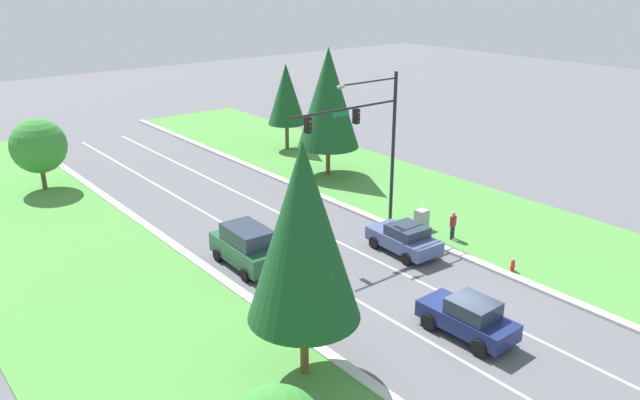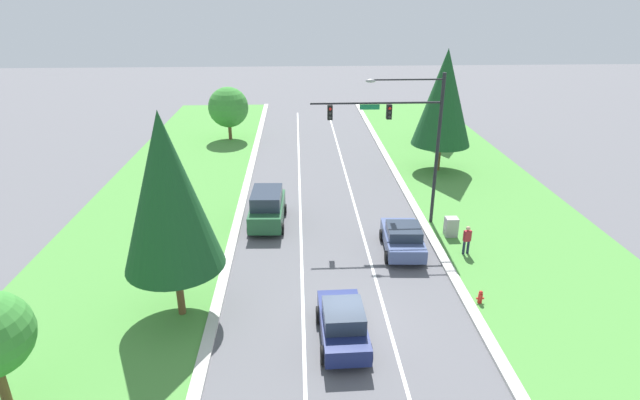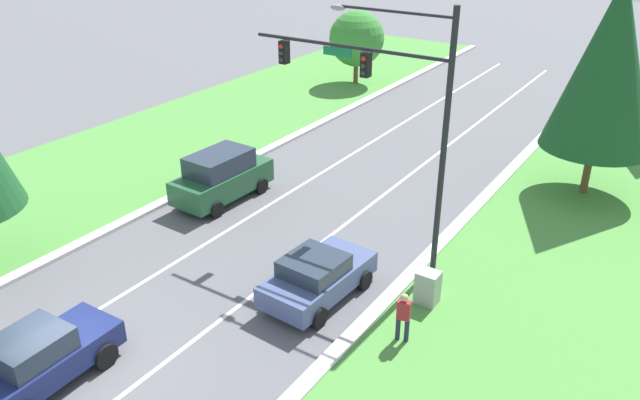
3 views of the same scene
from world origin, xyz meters
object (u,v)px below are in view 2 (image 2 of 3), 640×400
at_px(pedestrian, 467,239).
at_px(conifer_far_right_tree, 440,93).
at_px(slate_blue_sedan, 403,238).
at_px(utility_cabinet, 451,227).
at_px(fire_hydrant, 480,298).
at_px(forest_suv, 267,207).
at_px(traffic_signal_mast, 405,129).
at_px(conifer_near_right_tree, 444,98).
at_px(conifer_mid_left_tree, 167,193).
at_px(oak_near_left_tree, 228,107).
at_px(navy_sedan, 343,323).

xyz_separation_m(pedestrian, conifer_far_right_tree, (3.98, 21.21, 3.76)).
relative_size(slate_blue_sedan, utility_cabinet, 3.50).
bearing_deg(fire_hydrant, forest_suv, 138.16).
height_order(traffic_signal_mast, forest_suv, traffic_signal_mast).
relative_size(pedestrian, fire_hydrant, 2.41).
xyz_separation_m(conifer_near_right_tree, conifer_mid_left_tree, (-16.13, -18.17, -0.01)).
distance_m(oak_near_left_tree, conifer_mid_left_tree, 28.09).
bearing_deg(utility_cabinet, forest_suv, 168.05).
height_order(traffic_signal_mast, oak_near_left_tree, traffic_signal_mast).
bearing_deg(pedestrian, conifer_near_right_tree, -114.24).
bearing_deg(forest_suv, navy_sedan, -70.32).
bearing_deg(traffic_signal_mast, pedestrian, -55.43).
distance_m(slate_blue_sedan, conifer_far_right_tree, 22.27).
bearing_deg(pedestrian, navy_sedan, 28.04).
height_order(forest_suv, conifer_near_right_tree, conifer_near_right_tree).
xyz_separation_m(fire_hydrant, conifer_far_right_tree, (4.78, 25.74, 4.35)).
distance_m(traffic_signal_mast, slate_blue_sedan, 6.22).
xyz_separation_m(traffic_signal_mast, conifer_far_right_tree, (6.78, 17.15, -1.21)).
bearing_deg(oak_near_left_tree, navy_sedan, -75.11).
height_order(pedestrian, conifer_near_right_tree, conifer_near_right_tree).
bearing_deg(conifer_far_right_tree, oak_near_left_tree, 173.91).
bearing_deg(pedestrian, forest_suv, -37.55).
distance_m(traffic_signal_mast, conifer_mid_left_tree, 14.23).
xyz_separation_m(conifer_near_right_tree, oak_near_left_tree, (-17.31, 9.77, -2.63)).
relative_size(navy_sedan, conifer_far_right_tree, 0.58).
height_order(pedestrian, fire_hydrant, pedestrian).
relative_size(forest_suv, conifer_mid_left_tree, 0.51).
relative_size(traffic_signal_mast, conifer_far_right_tree, 1.25).
height_order(pedestrian, conifer_far_right_tree, conifer_far_right_tree).
height_order(slate_blue_sedan, conifer_near_right_tree, conifer_near_right_tree).
xyz_separation_m(forest_suv, pedestrian, (10.75, -4.38, -0.16)).
relative_size(forest_suv, conifer_far_right_tree, 0.64).
bearing_deg(utility_cabinet, conifer_mid_left_tree, -153.75).
relative_size(traffic_signal_mast, conifer_near_right_tree, 0.96).
distance_m(utility_cabinet, fire_hydrant, 6.71).
relative_size(navy_sedan, conifer_near_right_tree, 0.45).
bearing_deg(fire_hydrant, pedestrian, 80.02).
height_order(navy_sedan, forest_suv, forest_suv).
relative_size(fire_hydrant, conifer_near_right_tree, 0.08).
relative_size(navy_sedan, conifer_mid_left_tree, 0.46).
xyz_separation_m(traffic_signal_mast, forest_suv, (-7.96, 0.32, -4.81)).
xyz_separation_m(slate_blue_sedan, conifer_far_right_tree, (7.30, 20.68, 3.88)).
xyz_separation_m(traffic_signal_mast, navy_sedan, (-4.41, -10.88, -5.04)).
height_order(utility_cabinet, conifer_near_right_tree, conifer_near_right_tree).
bearing_deg(conifer_far_right_tree, navy_sedan, -111.76).
distance_m(pedestrian, oak_near_left_tree, 27.88).
distance_m(navy_sedan, forest_suv, 11.75).
xyz_separation_m(utility_cabinet, fire_hydrant, (-0.61, -6.68, -0.26)).
distance_m(pedestrian, conifer_near_right_tree, 14.48).
distance_m(slate_blue_sedan, forest_suv, 8.38).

